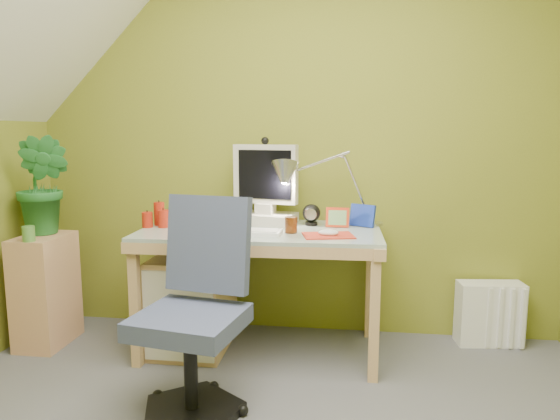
# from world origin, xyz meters

# --- Properties ---
(wall_back) EXTENTS (3.20, 0.01, 2.40)m
(wall_back) POSITION_xyz_m (0.00, 1.60, 1.20)
(wall_back) COLOR olive
(wall_back) RESTS_ON floor
(desk) EXTENTS (1.33, 0.68, 0.71)m
(desk) POSITION_xyz_m (-0.14, 1.23, 0.35)
(desk) COLOR tan
(desk) RESTS_ON floor
(monitor) EXTENTS (0.41, 0.29, 0.52)m
(monitor) POSITION_xyz_m (-0.14, 1.41, 0.96)
(monitor) COLOR beige
(monitor) RESTS_ON desk
(speaker_left) EXTENTS (0.09, 0.09, 0.11)m
(speaker_left) POSITION_xyz_m (-0.41, 1.39, 0.76)
(speaker_left) COLOR black
(speaker_left) RESTS_ON desk
(speaker_right) EXTENTS (0.11, 0.11, 0.12)m
(speaker_right) POSITION_xyz_m (0.13, 1.39, 0.77)
(speaker_right) COLOR black
(speaker_right) RESTS_ON desk
(keyboard) EXTENTS (0.43, 0.15, 0.02)m
(keyboard) POSITION_xyz_m (-0.22, 1.09, 0.72)
(keyboard) COLOR white
(keyboard) RESTS_ON desk
(mousepad) EXTENTS (0.29, 0.23, 0.01)m
(mousepad) POSITION_xyz_m (0.24, 1.09, 0.71)
(mousepad) COLOR #B8311E
(mousepad) RESTS_ON desk
(mouse) EXTENTS (0.11, 0.07, 0.04)m
(mouse) POSITION_xyz_m (0.24, 1.09, 0.72)
(mouse) COLOR silver
(mouse) RESTS_ON mousepad
(amber_tumbler) EXTENTS (0.08, 0.08, 0.09)m
(amber_tumbler) POSITION_xyz_m (0.04, 1.15, 0.75)
(amber_tumbler) COLOR brown
(amber_tumbler) RESTS_ON desk
(candle_cluster) EXTENTS (0.21, 0.19, 0.13)m
(candle_cluster) POSITION_xyz_m (-0.74, 1.24, 0.77)
(candle_cluster) COLOR #AA210E
(candle_cluster) RESTS_ON desk
(photo_frame_red) EXTENTS (0.13, 0.02, 0.11)m
(photo_frame_red) POSITION_xyz_m (0.28, 1.35, 0.76)
(photo_frame_red) COLOR red
(photo_frame_red) RESTS_ON desk
(photo_frame_blue) EXTENTS (0.14, 0.09, 0.13)m
(photo_frame_blue) POSITION_xyz_m (0.42, 1.39, 0.77)
(photo_frame_blue) COLOR #162E9A
(photo_frame_blue) RESTS_ON desk
(photo_frame_green) EXTENTS (0.14, 0.07, 0.12)m
(photo_frame_green) POSITION_xyz_m (-0.54, 1.37, 0.77)
(photo_frame_green) COLOR #C1DF99
(photo_frame_green) RESTS_ON desk
(desk_lamp) EXTENTS (0.61, 0.35, 0.61)m
(desk_lamp) POSITION_xyz_m (0.31, 1.41, 1.01)
(desk_lamp) COLOR #B6B7BB
(desk_lamp) RESTS_ON desk
(side_ledge) EXTENTS (0.24, 0.37, 0.65)m
(side_ledge) POSITION_xyz_m (-1.40, 1.16, 0.32)
(side_ledge) COLOR tan
(side_ledge) RESTS_ON floor
(potted_plant) EXTENTS (0.36, 0.31, 0.57)m
(potted_plant) POSITION_xyz_m (-1.40, 1.21, 0.93)
(potted_plant) COLOR #246C2C
(potted_plant) RESTS_ON side_ledge
(green_cup) EXTENTS (0.08, 0.08, 0.08)m
(green_cup) POSITION_xyz_m (-1.38, 1.01, 0.69)
(green_cup) COLOR #538C3A
(green_cup) RESTS_ON side_ledge
(task_chair) EXTENTS (0.57, 0.57, 0.88)m
(task_chair) POSITION_xyz_m (-0.33, 0.51, 0.44)
(task_chair) COLOR #3D4564
(task_chair) RESTS_ON floor
(radiator) EXTENTS (0.38, 0.19, 0.37)m
(radiator) POSITION_xyz_m (1.17, 1.50, 0.19)
(radiator) COLOR white
(radiator) RESTS_ON floor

